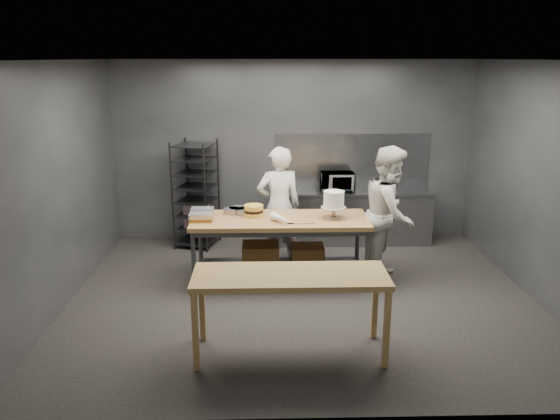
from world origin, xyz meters
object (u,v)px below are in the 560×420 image
at_px(frosted_cake_stand, 334,201).
at_px(layer_cake, 254,211).
at_px(work_table, 280,242).
at_px(chef_behind, 279,206).
at_px(near_counter, 290,282).
at_px(chef_right, 390,214).
at_px(speed_rack, 196,195).
at_px(microwave, 337,182).

height_order(frosted_cake_stand, layer_cake, frosted_cake_stand).
xyz_separation_m(work_table, chef_behind, (-0.00, 0.70, 0.33)).
bearing_deg(near_counter, chef_right, 53.76).
xyz_separation_m(chef_behind, frosted_cake_stand, (0.72, -0.72, 0.26)).
xyz_separation_m(chef_behind, chef_right, (1.51, -0.63, 0.05)).
height_order(work_table, chef_right, chef_right).
height_order(speed_rack, layer_cake, speed_rack).
xyz_separation_m(chef_right, layer_cake, (-1.87, 0.03, 0.05)).
height_order(work_table, chef_behind, chef_behind).
xyz_separation_m(speed_rack, microwave, (2.32, 0.08, 0.19)).
bearing_deg(work_table, chef_behind, 90.02).
bearing_deg(work_table, layer_cake, 163.80).
bearing_deg(microwave, speed_rack, -178.03).
bearing_deg(chef_behind, work_table, 80.34).
xyz_separation_m(work_table, chef_right, (1.51, 0.07, 0.37)).
relative_size(frosted_cake_stand, layer_cake, 1.44).
relative_size(work_table, microwave, 4.43).
bearing_deg(near_counter, layer_cake, 101.52).
relative_size(work_table, near_counter, 1.20).
height_order(microwave, layer_cake, microwave).
xyz_separation_m(near_counter, speed_rack, (-1.39, 3.50, 0.04)).
height_order(work_table, frosted_cake_stand, frosted_cake_stand).
distance_m(work_table, layer_cake, 0.57).
relative_size(chef_right, microwave, 3.49).
bearing_deg(microwave, frosted_cake_stand, -98.98).
relative_size(work_table, speed_rack, 1.37).
bearing_deg(frosted_cake_stand, work_table, 178.62).
relative_size(speed_rack, chef_right, 0.93).
distance_m(frosted_cake_stand, layer_cake, 1.10).
bearing_deg(layer_cake, work_table, -16.20).
xyz_separation_m(near_counter, microwave, (0.93, 3.58, 0.24)).
xyz_separation_m(work_table, speed_rack, (-1.33, 1.58, 0.28)).
height_order(work_table, near_counter, work_table).
relative_size(speed_rack, layer_cake, 6.67).
bearing_deg(layer_cake, microwave, 49.06).
xyz_separation_m(chef_behind, microwave, (0.99, 0.96, 0.15)).
bearing_deg(speed_rack, work_table, -49.79).
distance_m(chef_behind, layer_cake, 0.70).
bearing_deg(work_table, near_counter, -88.46).
relative_size(near_counter, layer_cake, 7.63).
bearing_deg(speed_rack, chef_behind, -33.36).
xyz_separation_m(near_counter, chef_behind, (-0.05, 2.62, 0.08)).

